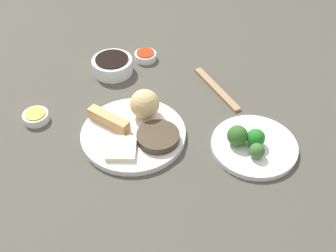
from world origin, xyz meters
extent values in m
cube|color=#464338|center=(0.00, 0.00, 0.01)|extent=(2.20, 2.20, 0.02)
cylinder|color=white|center=(0.02, -0.04, 0.03)|extent=(0.26, 0.26, 0.02)
sphere|color=tan|center=(0.04, 0.03, 0.07)|extent=(0.07, 0.07, 0.07)
cube|color=tan|center=(-0.05, -0.02, 0.05)|extent=(0.11, 0.08, 0.03)
cube|color=beige|center=(0.00, -0.10, 0.04)|extent=(0.08, 0.08, 0.01)
cylinder|color=#3D301F|center=(0.08, -0.05, 0.05)|extent=(0.10, 0.10, 0.02)
cylinder|color=white|center=(0.31, -0.04, 0.03)|extent=(0.21, 0.21, 0.01)
sphere|color=#207423|center=(0.31, -0.04, 0.06)|extent=(0.04, 0.04, 0.04)
sphere|color=#39662E|center=(0.31, -0.08, 0.05)|extent=(0.04, 0.04, 0.04)
sphere|color=#2F5D20|center=(0.27, -0.04, 0.06)|extent=(0.05, 0.05, 0.05)
cylinder|color=white|center=(-0.09, 0.22, 0.04)|extent=(0.12, 0.12, 0.04)
cylinder|color=black|center=(-0.09, 0.22, 0.06)|extent=(0.09, 0.09, 0.00)
cylinder|color=white|center=(-0.24, -0.01, 0.03)|extent=(0.06, 0.06, 0.02)
cylinder|color=gold|center=(-0.24, -0.01, 0.04)|extent=(0.05, 0.05, 0.00)
cylinder|color=white|center=(-0.01, 0.29, 0.03)|extent=(0.06, 0.06, 0.02)
cylinder|color=red|center=(-0.01, 0.29, 0.04)|extent=(0.05, 0.05, 0.00)
cube|color=#9D7755|center=(0.21, 0.17, 0.02)|extent=(0.13, 0.18, 0.01)
camera|label=1|loc=(0.19, -0.76, 0.76)|focal=45.29mm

